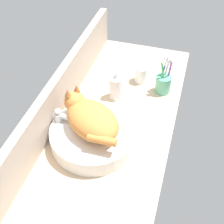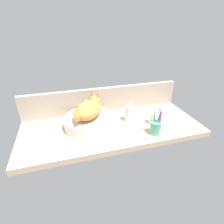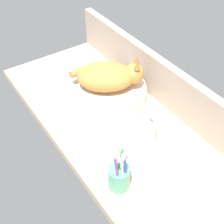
# 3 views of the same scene
# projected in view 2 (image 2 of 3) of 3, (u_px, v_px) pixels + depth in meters

# --- Properties ---
(ground_plane) EXTENTS (1.28, 0.53, 0.04)m
(ground_plane) POSITION_uv_depth(u_px,v_px,m) (112.00, 128.00, 1.28)
(ground_plane) COLOR #D1B28E
(backsplash_panel) EXTENTS (1.28, 0.04, 0.20)m
(backsplash_panel) POSITION_uv_depth(u_px,v_px,m) (103.00, 100.00, 1.43)
(backsplash_panel) COLOR #AD9E8E
(backsplash_panel) RESTS_ON ground_plane
(sink_basin) EXTENTS (0.36, 0.36, 0.07)m
(sink_basin) POSITION_uv_depth(u_px,v_px,m) (89.00, 121.00, 1.25)
(sink_basin) COLOR silver
(sink_basin) RESTS_ON ground_plane
(cat) EXTENTS (0.28, 0.30, 0.14)m
(cat) POSITION_uv_depth(u_px,v_px,m) (89.00, 109.00, 1.22)
(cat) COLOR orange
(cat) RESTS_ON sink_basin
(faucet) EXTENTS (0.04, 0.12, 0.14)m
(faucet) POSITION_uv_depth(u_px,v_px,m) (87.00, 108.00, 1.36)
(faucet) COLOR silver
(faucet) RESTS_ON ground_plane
(soap_dispenser) EXTENTS (0.07, 0.07, 0.15)m
(soap_dispenser) POSITION_uv_depth(u_px,v_px,m) (129.00, 113.00, 1.31)
(soap_dispenser) COLOR silver
(soap_dispenser) RESTS_ON ground_plane
(toothbrush_cup) EXTENTS (0.08, 0.08, 0.19)m
(toothbrush_cup) POSITION_uv_depth(u_px,v_px,m) (156.00, 127.00, 1.16)
(toothbrush_cup) COLOR #5BB28E
(toothbrush_cup) RESTS_ON ground_plane
(water_glass) EXTENTS (0.07, 0.07, 0.08)m
(water_glass) POSITION_uv_depth(u_px,v_px,m) (154.00, 119.00, 1.28)
(water_glass) COLOR white
(water_glass) RESTS_ON ground_plane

